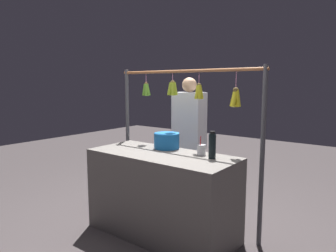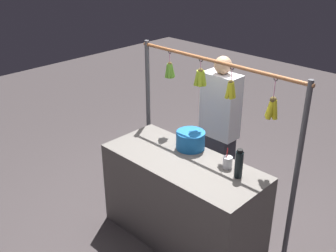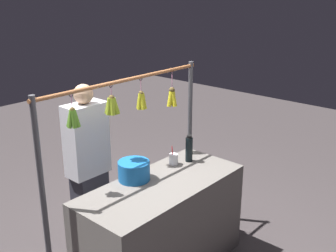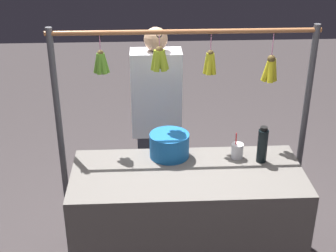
# 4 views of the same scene
# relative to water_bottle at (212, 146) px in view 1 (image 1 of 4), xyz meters

# --- Properties ---
(ground_plane) EXTENTS (12.00, 12.00, 0.00)m
(ground_plane) POSITION_rel_water_bottle_xyz_m (0.50, 0.11, -0.96)
(ground_plane) COLOR #3D3637
(market_counter) EXTENTS (1.50, 0.65, 0.84)m
(market_counter) POSITION_rel_water_bottle_xyz_m (0.50, 0.11, -0.54)
(market_counter) COLOR #66605B
(market_counter) RESTS_ON ground
(display_rack) EXTENTS (1.79, 0.12, 1.69)m
(display_rack) POSITION_rel_water_bottle_xyz_m (0.49, -0.28, 0.21)
(display_rack) COLOR #4C4C51
(display_rack) RESTS_ON ground
(water_bottle) EXTENTS (0.07, 0.07, 0.25)m
(water_bottle) POSITION_rel_water_bottle_xyz_m (0.00, 0.00, 0.00)
(water_bottle) COLOR black
(water_bottle) RESTS_ON market_counter
(blue_bucket) EXTENTS (0.27, 0.27, 0.16)m
(blue_bucket) POSITION_rel_water_bottle_xyz_m (0.61, -0.10, -0.04)
(blue_bucket) COLOR #1964B2
(blue_bucket) RESTS_ON market_counter
(drink_cup) EXTENTS (0.08, 0.08, 0.18)m
(drink_cup) POSITION_rel_water_bottle_xyz_m (0.15, -0.06, -0.07)
(drink_cup) COLOR silver
(drink_cup) RESTS_ON market_counter
(vendor_person) EXTENTS (0.38, 0.21, 1.60)m
(vendor_person) POSITION_rel_water_bottle_xyz_m (0.68, -0.63, -0.17)
(vendor_person) COLOR #2D2D38
(vendor_person) RESTS_ON ground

